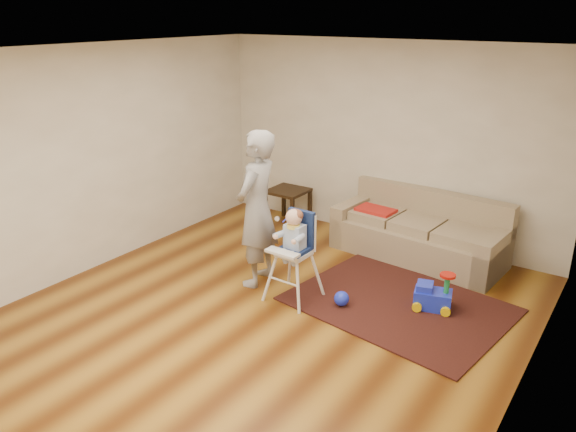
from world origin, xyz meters
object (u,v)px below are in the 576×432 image
Objects in this scene: sofa at (419,227)px; toy_ball at (342,299)px; ride_on_toy at (434,290)px; adult at (257,209)px; side_table at (288,207)px; high_chair at (294,256)px.

sofa is 1.74m from toy_ball.
ride_on_toy is 2.59× the size of toy_ball.
sofa is at bearing 134.25° from adult.
side_table reaches higher than toy_ball.
side_table is 3.02m from ride_on_toy.
toy_ball is at bearing 82.11° from adult.
sofa is 5.24× the size of ride_on_toy.
side_table reaches higher than ride_on_toy.
adult is (-1.29, -1.72, 0.49)m from sofa.
adult is (0.79, -1.79, 0.64)m from side_table.
sofa is 4.15× the size of side_table.
side_table is 0.50× the size of high_chair.
toy_ball is (1.91, -1.77, -0.17)m from side_table.
adult reaches higher than sofa.
sofa reaches higher than toy_ball.
ride_on_toy is 0.99m from toy_ball.
adult reaches higher than toy_ball.
adult is at bearing 170.86° from high_chair.
side_table is at bearing 137.20° from toy_ball.
high_chair reaches higher than side_table.
sofa is 13.58× the size of toy_ball.
toy_ball is (-0.84, -0.51, -0.13)m from ride_on_toy.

